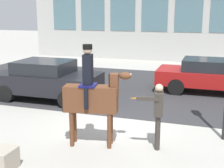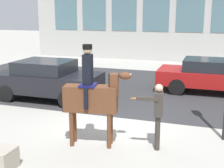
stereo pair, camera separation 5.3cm
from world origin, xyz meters
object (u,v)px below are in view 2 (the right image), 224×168
Objects in this scene: street_car_near_lane at (47,79)px; street_car_far_lane at (214,75)px; mounted_horse_lead at (92,95)px; pedestrian_bystander at (158,111)px.

street_car_far_lane is at bearing 25.99° from street_car_near_lane.
mounted_horse_lead is 1.70m from pedestrian_bystander.
street_car_near_lane is (-5.02, 3.28, -0.20)m from pedestrian_bystander.
street_car_far_lane is (6.31, 3.08, -0.03)m from street_car_near_lane.
street_car_far_lane is at bearing -112.06° from pedestrian_bystander.
mounted_horse_lead is 7.29m from street_car_far_lane.
pedestrian_bystander is 6.00m from street_car_near_lane.
mounted_horse_lead reaches higher than street_car_far_lane.
pedestrian_bystander is at bearing -0.08° from mounted_horse_lead.
pedestrian_bystander is 6.49m from street_car_far_lane.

